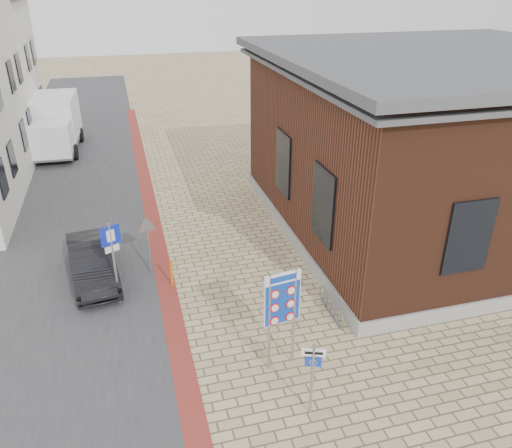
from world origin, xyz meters
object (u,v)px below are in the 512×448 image
essen_sign (313,370)px  bollard (171,273)px  sedan (92,262)px  border_sign (282,300)px  parking_sign (112,250)px  box_truck (54,124)px

essen_sign → bollard: bearing=132.2°
sedan → border_sign: size_ratio=1.38×
sedan → parking_sign: size_ratio=1.43×
parking_sign → essen_sign: bearing=-78.0°
border_sign → sedan: bearing=122.1°
sedan → border_sign: (4.78, -5.63, 1.41)m
box_truck → bollard: size_ratio=6.07×
bollard → sedan: bearing=155.4°
border_sign → essen_sign: size_ratio=1.41×
sedan → essen_sign: size_ratio=1.95×
border_sign → bollard: size_ratio=2.93×
sedan → border_sign: border_sign is taller
essen_sign → parking_sign: (-4.18, 5.71, 0.60)m
essen_sign → bollard: 6.73m
essen_sign → border_sign: bearing=116.3°
border_sign → essen_sign: (0.18, -1.71, -0.75)m
box_truck → bollard: box_truck is taller
border_sign → parking_sign: (-4.00, 4.00, -0.15)m
parking_sign → bollard: size_ratio=2.83×
box_truck → essen_sign: bearing=-69.3°
border_sign → parking_sign: 5.66m
box_truck → bollard: bearing=-70.8°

